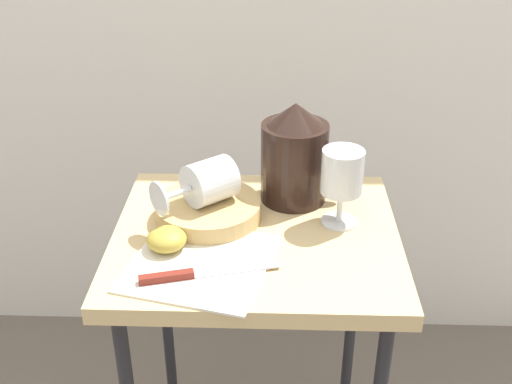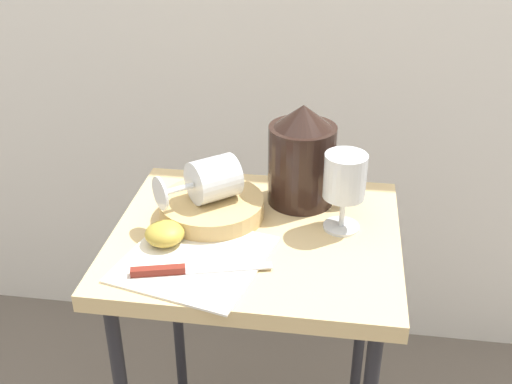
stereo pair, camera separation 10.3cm
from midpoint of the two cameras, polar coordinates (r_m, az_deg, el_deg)
table at (r=1.15m, az=-2.60°, el=-7.49°), size 0.50×0.43×0.74m
linen_napkin at (r=1.03m, az=-7.98°, el=-6.45°), size 0.26×0.27×0.00m
basket_tray at (r=1.13m, az=-6.95°, el=-1.71°), size 0.19×0.19×0.03m
pitcher at (r=1.16m, az=1.00°, el=2.76°), size 0.18×0.12×0.19m
wine_glass_upright at (r=1.08m, az=5.10°, el=1.38°), size 0.07×0.07×0.14m
wine_glass_tipped_near at (r=1.11m, az=-7.07°, el=0.84°), size 0.16×0.15×0.08m
apple_half_left at (r=1.05m, az=-10.90°, el=-4.29°), size 0.07×0.07×0.04m
knife at (r=0.99m, az=-9.09°, el=-7.50°), size 0.22×0.07×0.01m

